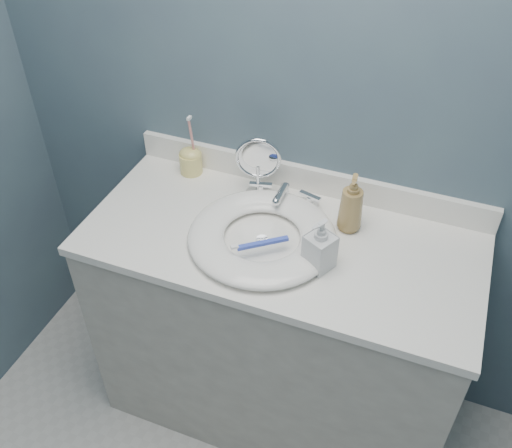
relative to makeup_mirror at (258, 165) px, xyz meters
The scene contains 12 objects.
back_wall 0.26m from the makeup_mirror, 34.25° to the left, with size 2.20×0.02×2.40m, color #415262.
vanity_cabinet 0.62m from the makeup_mirror, 51.00° to the right, with size 1.20×0.55×0.85m, color #BAB6AA.
countertop 0.27m from the makeup_mirror, 51.00° to the right, with size 1.22×0.57×0.03m, color white.
backsplash 0.18m from the makeup_mirror, 30.85° to the left, with size 1.22×0.02×0.09m, color white.
basin 0.25m from the makeup_mirror, 65.71° to the right, with size 0.45×0.45×0.04m, color white, non-canonical shape.
drain 0.26m from the makeup_mirror, 65.71° to the right, with size 0.04×0.04×0.01m, color silver.
faucet 0.13m from the makeup_mirror, ahead, with size 0.25×0.13×0.07m.
makeup_mirror is the anchor object (origin of this frame).
soap_bottle_amber 0.33m from the makeup_mirror, ahead, with size 0.08×0.08×0.20m, color olive.
soap_bottle_clear 0.38m from the makeup_mirror, 41.31° to the right, with size 0.08×0.08×0.17m, color silver.
toothbrush_holder 0.28m from the makeup_mirror, behind, with size 0.08×0.08×0.23m.
toothbrush_lying 0.30m from the makeup_mirror, 67.37° to the right, with size 0.15×0.12×0.02m.
Camera 1 is at (0.40, -0.25, 2.05)m, focal length 40.00 mm.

